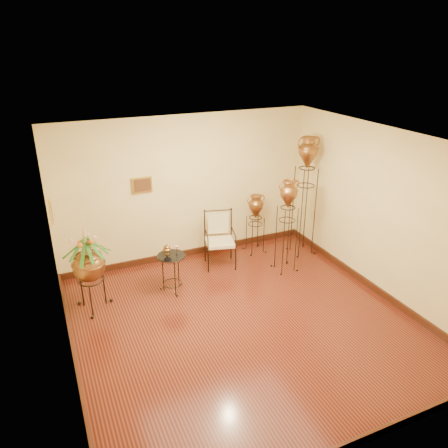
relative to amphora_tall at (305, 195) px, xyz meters
name	(u,v)px	position (x,y,z in m)	size (l,w,h in m)	color
ground	(243,322)	(-2.15, -1.70, -1.22)	(5.00, 5.00, 0.00)	maroon
room_shell	(245,219)	(-2.16, -1.70, 0.51)	(5.02, 5.02, 2.81)	#F6EC9E
amphora_tall	(305,195)	(0.00, 0.00, 0.00)	(0.59, 0.59, 2.39)	black
amphora_mid	(287,226)	(-0.69, -0.50, -0.33)	(0.44, 0.44, 1.77)	black
amphora_short	(255,223)	(-0.85, 0.41, -0.61)	(0.48, 0.48, 1.23)	black
planter_urn	(88,263)	(-4.19, -0.37, -0.39)	(1.03, 1.03, 1.49)	black
armchair	(220,240)	(-1.75, 0.13, -0.69)	(0.71, 0.69, 1.06)	black
side_table	(172,272)	(-2.86, -0.37, -0.86)	(0.49, 0.49, 0.87)	black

